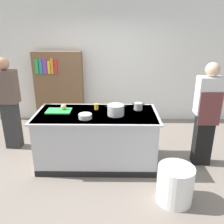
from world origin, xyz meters
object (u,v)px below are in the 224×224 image
sauce_pan (138,106)px  person_chef (206,113)px  juice_cup (96,107)px  trash_bin (175,184)px  stock_pot (116,110)px  bookshelf (59,88)px  person_guest (9,102)px  onion (64,107)px  mixing_bowl (85,116)px

sauce_pan → person_chef: size_ratio=0.12×
juice_cup → trash_bin: size_ratio=0.19×
sauce_pan → trash_bin: sauce_pan is taller
stock_pot → bookshelf: bookshelf is taller
sauce_pan → bookshelf: (-1.69, 1.61, -0.11)m
sauce_pan → juice_cup: sauce_pan is taller
trash_bin → person_chef: size_ratio=0.30×
trash_bin → person_guest: size_ratio=0.30×
onion → trash_bin: (1.65, -1.07, -0.71)m
person_guest → stock_pot: bearing=89.3°
mixing_bowl → trash_bin: (1.25, -0.72, -0.68)m
mixing_bowl → bookshelf: size_ratio=0.12×
mixing_bowl → person_chef: size_ratio=0.12×
sauce_pan → trash_bin: (0.41, -1.14, -0.70)m
stock_pot → bookshelf: size_ratio=0.19×
trash_bin → person_chef: (0.67, 0.95, 0.66)m
person_chef → trash_bin: bearing=137.3°
juice_cup → person_chef: bearing=-5.9°
trash_bin → bookshelf: size_ratio=0.30×
onion → sauce_pan: sauce_pan is taller
person_chef → bookshelf: person_chef is taller
bookshelf → person_chef: bearing=-33.0°
onion → person_guest: (-1.10, 0.42, -0.06)m
stock_pot → trash_bin: stock_pot is taller
trash_bin → juice_cup: bearing=134.4°
stock_pot → sauce_pan: (0.38, 0.26, -0.03)m
stock_pot → mixing_bowl: size_ratio=1.60×
juice_cup → person_guest: size_ratio=0.06×
person_chef → person_guest: same height
mixing_bowl → bookshelf: bearing=112.8°
onion → bookshelf: size_ratio=0.06×
stock_pot → person_chef: size_ratio=0.19×
onion → bookshelf: bookshelf is taller
onion → person_guest: person_guest is taller
juice_cup → bookshelf: bearing=121.6°
stock_pot → trash_bin: (0.79, -0.88, -0.73)m
juice_cup → bookshelf: 1.90m
sauce_pan → person_chef: 1.10m
stock_pot → bookshelf: (-1.32, 1.87, -0.13)m
juice_cup → trash_bin: juice_cup is taller
juice_cup → person_guest: (-1.64, 0.36, -0.04)m
sauce_pan → onion: bearing=-176.8°
onion → mixing_bowl: onion is taller
stock_pot → mixing_bowl: bearing=-161.7°
trash_bin → person_guest: 3.20m
sauce_pan → mixing_bowl: (-0.84, -0.42, -0.02)m
person_chef → person_guest: bearing=73.4°
person_chef → bookshelf: bearing=49.4°
person_guest → onion: bearing=85.7°
mixing_bowl → person_guest: size_ratio=0.12×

